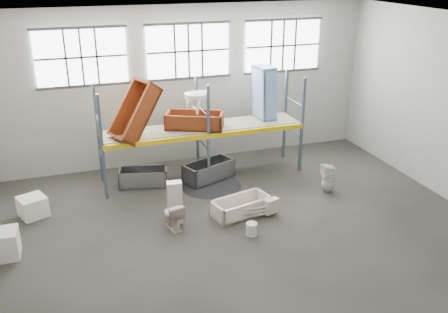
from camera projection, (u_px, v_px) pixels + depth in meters
name	position (u px, v px, depth m)	size (l,w,h in m)	color
floor	(243.00, 232.00, 12.17)	(12.00, 10.00, 0.10)	#4A4640
ceiling	(247.00, 20.00, 10.26)	(12.00, 10.00, 0.10)	silver
wall_back	(188.00, 85.00, 15.65)	(12.00, 0.10, 5.00)	#A2A296
wall_front	(376.00, 251.00, 6.77)	(12.00, 0.10, 5.00)	#A5A498
window_left	(81.00, 57.00, 14.19)	(2.60, 0.04, 1.60)	white
window_mid	(188.00, 51.00, 15.14)	(2.60, 0.04, 1.60)	white
window_right	(283.00, 46.00, 16.09)	(2.60, 0.04, 1.60)	white
rack_upright_la	(102.00, 148.00, 13.24)	(0.08, 0.08, 3.00)	slate
rack_upright_lb	(98.00, 134.00, 14.30)	(0.08, 0.08, 3.00)	slate
rack_upright_ma	(208.00, 136.00, 14.13)	(0.08, 0.08, 3.00)	slate
rack_upright_mb	(197.00, 124.00, 15.19)	(0.08, 0.08, 3.00)	slate
rack_upright_ra	(302.00, 126.00, 15.02)	(0.08, 0.08, 3.00)	slate
rack_upright_rb	(285.00, 115.00, 16.08)	(0.08, 0.08, 3.00)	slate
rack_beam_front	(208.00, 136.00, 14.13)	(6.00, 0.10, 0.14)	yellow
rack_beam_back	(197.00, 124.00, 15.19)	(6.00, 0.10, 0.14)	yellow
shelf_deck	(203.00, 127.00, 14.63)	(5.90, 1.10, 0.03)	gray
wet_patch	(211.00, 186.00, 14.52)	(1.80, 1.80, 0.00)	black
bathtub_beige	(241.00, 207.00, 12.83)	(1.53, 0.72, 0.45)	beige
cistern_spare	(271.00, 206.00, 12.75)	(0.41, 0.19, 0.39)	#C1B3A3
sink_in_tub	(245.00, 213.00, 12.64)	(0.43, 0.43, 0.15)	beige
toilet_beige	(173.00, 215.00, 12.12)	(0.39, 0.69, 0.70)	beige
cistern_tall	(175.00, 203.00, 12.31)	(0.36, 0.24, 1.13)	beige
toilet_white	(329.00, 178.00, 13.99)	(0.39, 0.40, 0.86)	white
steel_tub_left	(143.00, 177.00, 14.48)	(1.40, 0.65, 0.51)	#A1A2A9
steel_tub_right	(209.00, 171.00, 14.87)	(1.52, 0.71, 0.56)	#9A9EA2
rust_tub_flat	(194.00, 120.00, 14.45)	(1.68, 0.79, 0.47)	brown
rust_tub_tilted	(135.00, 112.00, 13.64)	(1.78, 0.84, 0.50)	#914713
sink_on_shelf	(197.00, 113.00, 14.19)	(0.73, 0.56, 0.65)	white
blue_tub_upright	(264.00, 93.00, 15.14)	(1.66, 0.78, 0.47)	#78A0D1
bucket	(252.00, 229.00, 11.88)	(0.28, 0.28, 0.32)	silver
carton_near	(1.00, 245.00, 10.95)	(0.74, 0.64, 0.64)	white
carton_far	(33.00, 207.00, 12.74)	(0.64, 0.64, 0.53)	white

